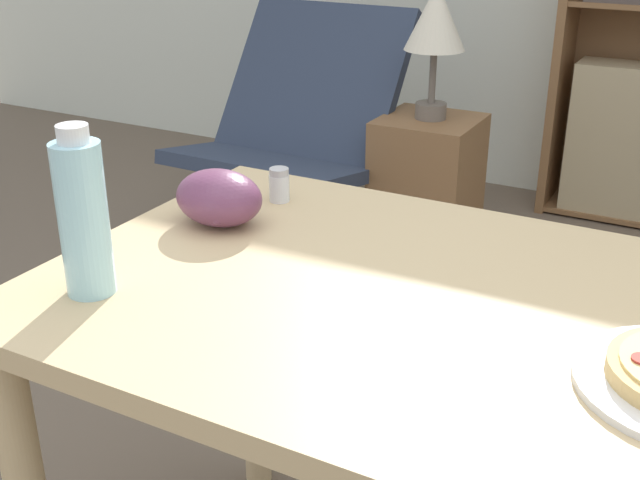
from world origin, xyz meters
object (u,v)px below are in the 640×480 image
at_px(drink_bottle, 83,217).
at_px(table_lamp, 436,23).
at_px(salt_shaker, 279,185).
at_px(side_table, 426,190).
at_px(grape_bunch, 219,199).
at_px(lounge_chair_near, 292,173).

xyz_separation_m(drink_bottle, table_lamp, (-0.20, 1.87, 0.00)).
height_order(salt_shaker, side_table, salt_shaker).
bearing_deg(table_lamp, grape_bunch, -82.33).
bearing_deg(salt_shaker, drink_bottle, -96.16).
relative_size(drink_bottle, salt_shaker, 3.89).
height_order(drink_bottle, lounge_chair_near, drink_bottle).
distance_m(grape_bunch, lounge_chair_near, 1.70).
bearing_deg(salt_shaker, grape_bunch, -102.55).
distance_m(drink_bottle, table_lamp, 1.88).
distance_m(grape_bunch, drink_bottle, 0.30).
height_order(lounge_chair_near, table_lamp, table_lamp).
xyz_separation_m(salt_shaker, table_lamp, (-0.24, 1.43, 0.09)).
relative_size(drink_bottle, table_lamp, 0.53).
height_order(grape_bunch, drink_bottle, drink_bottle).
distance_m(grape_bunch, table_lamp, 1.59).
relative_size(side_table, table_lamp, 1.17).
bearing_deg(drink_bottle, grape_bunch, 87.02).
relative_size(grape_bunch, side_table, 0.29).
xyz_separation_m(grape_bunch, salt_shaker, (0.03, 0.14, -0.02)).
distance_m(lounge_chair_near, side_table, 0.51).
xyz_separation_m(drink_bottle, side_table, (-0.20, 1.87, -0.59)).
relative_size(grape_bunch, drink_bottle, 0.64).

